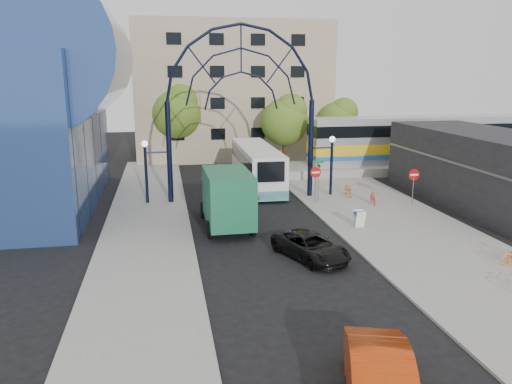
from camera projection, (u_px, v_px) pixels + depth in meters
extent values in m
plane|color=black|center=(291.00, 276.00, 22.22)|extent=(120.00, 120.00, 0.00)
cube|color=gray|center=(414.00, 236.00, 27.46)|extent=(8.00, 56.00, 0.12)
cube|color=gray|center=(146.00, 240.00, 26.79)|extent=(5.00, 50.00, 0.12)
cylinder|color=black|center=(169.00, 153.00, 33.91)|extent=(0.36, 0.36, 7.00)
cylinder|color=black|center=(311.00, 149.00, 35.70)|extent=(0.36, 0.36, 7.00)
cylinder|color=black|center=(146.00, 176.00, 33.97)|extent=(0.20, 0.20, 4.00)
cylinder|color=black|center=(331.00, 169.00, 36.33)|extent=(0.20, 0.20, 4.00)
sphere|color=white|center=(145.00, 144.00, 33.47)|extent=(0.44, 0.44, 0.44)
sphere|color=white|center=(332.00, 139.00, 35.82)|extent=(0.44, 0.44, 0.44)
cylinder|color=slate|center=(315.00, 187.00, 34.28)|extent=(0.06, 0.06, 2.20)
cylinder|color=red|center=(316.00, 172.00, 34.05)|extent=(0.80, 0.04, 0.80)
cube|color=white|center=(316.00, 172.00, 34.02)|extent=(0.55, 0.02, 0.12)
cylinder|color=slate|center=(413.00, 189.00, 33.47)|extent=(0.06, 0.06, 2.20)
cylinder|color=red|center=(414.00, 175.00, 33.24)|extent=(0.76, 0.04, 0.76)
cube|color=white|center=(414.00, 175.00, 33.21)|extent=(0.55, 0.02, 0.12)
cylinder|color=slate|center=(318.00, 180.00, 34.85)|extent=(0.05, 0.05, 2.80)
cube|color=#146626|center=(319.00, 162.00, 34.55)|extent=(0.70, 0.03, 0.18)
cube|color=#146626|center=(319.00, 166.00, 34.61)|extent=(0.03, 0.70, 0.18)
cube|color=white|center=(361.00, 220.00, 28.63)|extent=(0.55, 0.26, 0.99)
cube|color=white|center=(358.00, 218.00, 28.96)|extent=(0.55, 0.26, 0.99)
cube|color=#1E59A5|center=(360.00, 213.00, 28.72)|extent=(0.55, 0.42, 0.14)
cylinder|color=navy|center=(55.00, 54.00, 32.13)|extent=(9.00, 16.00, 9.00)
cube|color=black|center=(482.00, 168.00, 34.07)|extent=(6.00, 16.00, 5.00)
cube|color=tan|center=(230.00, 91.00, 54.45)|extent=(20.00, 12.00, 14.00)
cube|color=gray|center=(439.00, 166.00, 46.74)|extent=(32.00, 5.00, 0.80)
cube|color=#B7B7BC|center=(441.00, 139.00, 46.17)|extent=(25.00, 3.00, 4.20)
cube|color=gold|center=(441.00, 145.00, 46.31)|extent=(25.10, 3.05, 0.90)
cube|color=black|center=(442.00, 128.00, 45.94)|extent=(25.05, 3.05, 1.00)
cube|color=#1E59A5|center=(440.00, 153.00, 46.47)|extent=(25.10, 3.05, 0.35)
cylinder|color=#382314|center=(284.00, 154.00, 47.87)|extent=(0.36, 0.36, 2.52)
sphere|color=#3E681B|center=(284.00, 122.00, 47.16)|extent=(4.48, 4.48, 4.48)
sphere|color=#3E681B|center=(291.00, 110.00, 46.71)|extent=(3.08, 3.08, 3.08)
cylinder|color=#382314|center=(178.00, 149.00, 49.87)|extent=(0.36, 0.36, 2.88)
sphere|color=#3E681B|center=(176.00, 114.00, 49.06)|extent=(5.12, 5.12, 5.12)
sphere|color=#3E681B|center=(181.00, 101.00, 48.57)|extent=(3.52, 3.52, 3.52)
cylinder|color=#382314|center=(337.00, 150.00, 50.88)|extent=(0.36, 0.36, 2.34)
sphere|color=#3E681B|center=(338.00, 122.00, 50.22)|extent=(4.16, 4.16, 4.16)
sphere|color=#3E681B|center=(344.00, 112.00, 49.78)|extent=(2.86, 2.86, 2.86)
cube|color=white|center=(257.00, 165.00, 39.56)|extent=(2.74, 11.51, 2.89)
cube|color=#59B7C7|center=(257.00, 180.00, 39.84)|extent=(2.77, 11.51, 0.70)
cube|color=black|center=(257.00, 157.00, 39.42)|extent=(2.79, 11.28, 0.90)
cube|color=black|center=(271.00, 172.00, 33.87)|extent=(1.88, 0.17, 1.40)
cube|color=black|center=(246.00, 155.00, 45.05)|extent=(2.39, 0.22, 1.60)
cylinder|color=black|center=(236.00, 172.00, 43.06)|extent=(0.30, 0.96, 0.96)
cylinder|color=black|center=(264.00, 172.00, 43.47)|extent=(0.30, 0.96, 0.96)
cylinder|color=black|center=(250.00, 193.00, 35.58)|extent=(0.30, 0.96, 0.96)
cylinder|color=black|center=(284.00, 192.00, 35.98)|extent=(0.30, 0.96, 0.96)
cube|color=black|center=(221.00, 198.00, 31.44)|extent=(2.41, 2.52, 2.28)
cube|color=black|center=(219.00, 187.00, 32.52)|extent=(2.08, 0.12, 1.04)
cube|color=#1A6441|center=(228.00, 197.00, 28.28)|extent=(2.54, 4.80, 2.91)
cylinder|color=black|center=(203.00, 210.00, 31.07)|extent=(0.28, 1.00, 1.00)
cylinder|color=black|center=(241.00, 208.00, 31.52)|extent=(0.28, 1.00, 1.00)
cylinder|color=black|center=(210.00, 229.00, 27.20)|extent=(0.28, 1.00, 1.00)
cylinder|color=black|center=(253.00, 227.00, 27.65)|extent=(0.28, 1.00, 1.00)
imported|color=black|center=(311.00, 246.00, 24.16)|extent=(3.55, 4.89, 1.24)
imported|color=#B5330B|center=(381.00, 383.00, 13.17)|extent=(3.02, 5.13, 1.60)
imported|color=orange|center=(349.00, 189.00, 36.26)|extent=(0.83, 1.93, 0.98)
imported|color=red|center=(373.00, 197.00, 34.03)|extent=(0.71, 1.57, 0.91)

